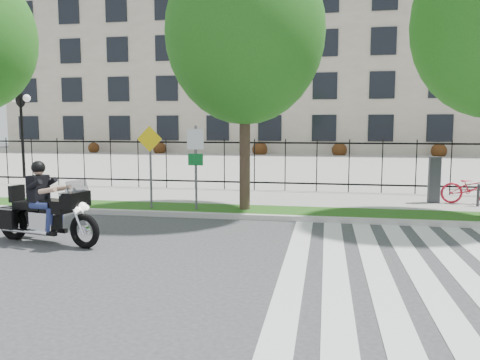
# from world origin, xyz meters

# --- Properties ---
(ground) EXTENTS (120.00, 120.00, 0.00)m
(ground) POSITION_xyz_m (0.00, 0.00, 0.00)
(ground) COLOR #333335
(ground) RESTS_ON ground
(curb) EXTENTS (60.00, 0.20, 0.15)m
(curb) POSITION_xyz_m (0.00, 4.10, 0.07)
(curb) COLOR #B8B5AD
(curb) RESTS_ON ground
(grass_verge) EXTENTS (60.00, 1.50, 0.15)m
(grass_verge) POSITION_xyz_m (0.00, 4.95, 0.07)
(grass_verge) COLOR #1B5114
(grass_verge) RESTS_ON ground
(sidewalk) EXTENTS (60.00, 3.50, 0.15)m
(sidewalk) POSITION_xyz_m (0.00, 7.45, 0.07)
(sidewalk) COLOR #9F9C95
(sidewalk) RESTS_ON ground
(plaza) EXTENTS (80.00, 34.00, 0.10)m
(plaza) POSITION_xyz_m (0.00, 25.00, 0.05)
(plaza) COLOR #9F9C95
(plaza) RESTS_ON ground
(crosswalk_stripes) EXTENTS (5.70, 8.00, 0.01)m
(crosswalk_stripes) POSITION_xyz_m (4.83, 0.00, 0.01)
(crosswalk_stripes) COLOR silver
(crosswalk_stripes) RESTS_ON ground
(iron_fence) EXTENTS (30.00, 0.06, 2.00)m
(iron_fence) POSITION_xyz_m (0.00, 9.20, 1.15)
(iron_fence) COLOR black
(iron_fence) RESTS_ON sidewalk
(office_building) EXTENTS (60.00, 21.90, 20.15)m
(office_building) POSITION_xyz_m (0.00, 44.92, 9.97)
(office_building) COLOR #A09581
(office_building) RESTS_ON ground
(lamp_post_left) EXTENTS (1.06, 0.70, 4.25)m
(lamp_post_left) POSITION_xyz_m (-12.00, 12.00, 3.21)
(lamp_post_left) COLOR black
(lamp_post_left) RESTS_ON ground
(street_tree_1) EXTENTS (4.63, 4.63, 7.85)m
(street_tree_1) POSITION_xyz_m (0.36, 4.95, 5.32)
(street_tree_1) COLOR #34251C
(street_tree_1) RESTS_ON grass_verge
(sign_pole_regulatory) EXTENTS (0.50, 0.09, 2.50)m
(sign_pole_regulatory) POSITION_xyz_m (-1.05, 4.58, 1.74)
(sign_pole_regulatory) COLOR #59595B
(sign_pole_regulatory) RESTS_ON grass_verge
(sign_pole_warning) EXTENTS (0.78, 0.09, 2.49)m
(sign_pole_warning) POSITION_xyz_m (-2.47, 4.58, 1.74)
(sign_pole_warning) COLOR #59595B
(sign_pole_warning) RESTS_ON grass_verge
(motorcycle_rider) EXTENTS (2.86, 1.19, 2.24)m
(motorcycle_rider) POSITION_xyz_m (-3.40, 0.58, 0.74)
(motorcycle_rider) COLOR black
(motorcycle_rider) RESTS_ON ground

